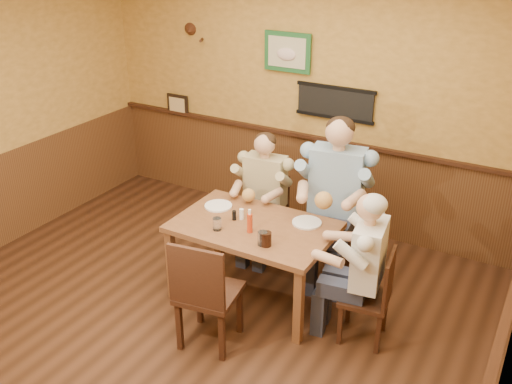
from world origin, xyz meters
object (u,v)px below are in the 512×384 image
at_px(chair_right_end, 365,296).
at_px(hot_sauce_bottle, 250,222).
at_px(chair_back_right, 334,227).
at_px(diner_tan_shirt, 265,201).
at_px(water_glass_mid, 263,238).
at_px(chair_near_side, 209,290).
at_px(salt_shaker, 242,214).
at_px(chair_back_left, 265,216).
at_px(pepper_shaker, 234,215).
at_px(diner_blue_polo, 335,207).
at_px(diner_white_elder, 367,277).
at_px(cola_tumbler, 266,239).
at_px(water_glass_left, 217,224).
at_px(dining_table, 254,234).

distance_m(chair_right_end, hot_sauce_bottle, 1.13).
bearing_deg(chair_back_right, diner_tan_shirt, 170.85).
bearing_deg(water_glass_mid, chair_near_side, -116.93).
relative_size(water_glass_mid, salt_shaker, 1.21).
bearing_deg(salt_shaker, chair_near_side, -78.88).
bearing_deg(chair_back_left, water_glass_mid, -67.86).
bearing_deg(chair_near_side, hot_sauce_bottle, -102.26).
relative_size(salt_shaker, pepper_shaker, 1.11).
bearing_deg(diner_blue_polo, water_glass_mid, -111.59).
distance_m(diner_tan_shirt, pepper_shaker, 0.79).
bearing_deg(diner_white_elder, chair_near_side, -66.38).
xyz_separation_m(chair_right_end, salt_shaker, (-1.23, 0.10, 0.39)).
distance_m(water_glass_mid, cola_tumbler, 0.03).
xyz_separation_m(diner_blue_polo, water_glass_left, (-0.70, -0.97, 0.08)).
bearing_deg(chair_back_right, pepper_shaker, -140.29).
bearing_deg(water_glass_mid, chair_right_end, 13.45).
distance_m(hot_sauce_bottle, pepper_shaker, 0.27).
bearing_deg(water_glass_mid, dining_table, 131.35).
bearing_deg(water_glass_left, hot_sauce_bottle, 21.28).
bearing_deg(diner_tan_shirt, chair_back_right, -6.15).
distance_m(chair_near_side, hot_sauce_bottle, 0.69).
distance_m(dining_table, chair_back_left, 0.84).
bearing_deg(chair_right_end, chair_near_side, -66.38).
relative_size(chair_right_end, water_glass_mid, 6.82).
bearing_deg(diner_white_elder, salt_shaker, -102.62).
relative_size(water_glass_left, water_glass_mid, 0.92).
relative_size(chair_back_right, salt_shaker, 10.10).
xyz_separation_m(water_glass_mid, pepper_shaker, (-0.43, 0.26, -0.02)).
bearing_deg(chair_back_right, water_glass_mid, -111.59).
relative_size(chair_back_right, hot_sauce_bottle, 5.18).
relative_size(dining_table, hot_sauce_bottle, 7.17).
relative_size(chair_back_left, cola_tumbler, 6.91).
xyz_separation_m(chair_back_right, chair_right_end, (0.61, -0.80, -0.09)).
bearing_deg(hot_sauce_bottle, dining_table, 104.99).
relative_size(chair_near_side, salt_shaker, 9.96).
xyz_separation_m(diner_blue_polo, water_glass_mid, (-0.24, -1.01, 0.09)).
distance_m(water_glass_left, cola_tumbler, 0.50).
distance_m(dining_table, cola_tumbler, 0.40).
bearing_deg(chair_near_side, diner_white_elder, -157.55).
relative_size(water_glass_left, cola_tumbler, 0.93).
relative_size(dining_table, pepper_shaker, 15.56).
distance_m(chair_near_side, diner_tan_shirt, 1.51).
height_order(chair_right_end, diner_blue_polo, diner_blue_polo).
bearing_deg(chair_back_right, chair_near_side, -116.16).
height_order(dining_table, hot_sauce_bottle, hot_sauce_bottle).
relative_size(hot_sauce_bottle, salt_shaker, 1.95).
bearing_deg(pepper_shaker, diner_blue_polo, 48.14).
relative_size(chair_back_left, salt_shaker, 8.33).
xyz_separation_m(diner_tan_shirt, water_glass_left, (0.06, -0.98, 0.21)).
distance_m(chair_near_side, diner_white_elder, 1.27).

